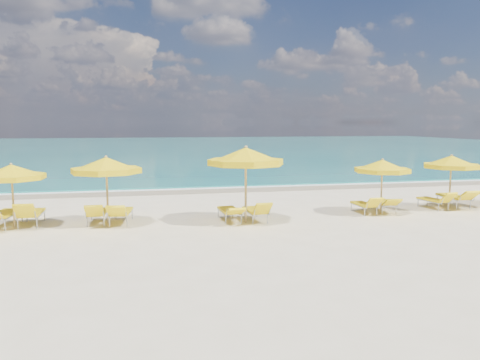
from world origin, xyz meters
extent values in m
plane|color=beige|center=(0.00, 0.00, 0.00)|extent=(120.00, 120.00, 0.00)
cube|color=#14726D|center=(0.00, 48.00, 0.00)|extent=(120.00, 80.00, 0.30)
cube|color=tan|center=(0.00, 7.40, 0.00)|extent=(120.00, 2.60, 0.01)
cube|color=white|center=(0.00, 8.20, 0.00)|extent=(120.00, 1.20, 0.03)
cube|color=white|center=(-6.00, 17.00, 0.00)|extent=(14.00, 0.36, 0.05)
cube|color=white|center=(8.00, 24.00, 0.00)|extent=(18.00, 0.30, 0.05)
cylinder|color=tan|center=(-7.71, 0.12, 1.01)|extent=(0.06, 0.06, 2.02)
cone|color=yellow|center=(-7.71, 0.12, 1.86)|extent=(2.67, 2.67, 0.40)
cylinder|color=yellow|center=(-7.71, 0.12, 1.66)|extent=(2.69, 2.69, 0.16)
sphere|color=tan|center=(-7.71, 0.12, 2.07)|extent=(0.09, 0.09, 0.09)
cylinder|color=tan|center=(-4.79, -0.09, 1.11)|extent=(0.07, 0.07, 2.22)
cone|color=yellow|center=(-4.79, -0.09, 2.04)|extent=(2.58, 2.58, 0.44)
cylinder|color=yellow|center=(-4.79, -0.09, 1.83)|extent=(2.60, 2.60, 0.18)
sphere|color=tan|center=(-4.79, -0.09, 2.27)|extent=(0.10, 0.10, 0.10)
cylinder|color=tan|center=(-0.25, -0.59, 1.25)|extent=(0.08, 0.08, 2.51)
cone|color=yellow|center=(-0.25, -0.59, 2.30)|extent=(2.64, 2.64, 0.50)
cylinder|color=yellow|center=(-0.25, -0.59, 2.06)|extent=(2.66, 2.66, 0.20)
sphere|color=tan|center=(-0.25, -0.59, 2.56)|extent=(0.11, 0.11, 0.11)
cylinder|color=tan|center=(4.99, -0.17, 0.99)|extent=(0.06, 0.06, 1.99)
cone|color=yellow|center=(4.99, -0.17, 1.83)|extent=(2.23, 2.23, 0.40)
cylinder|color=yellow|center=(4.99, -0.17, 1.63)|extent=(2.25, 2.25, 0.16)
sphere|color=tan|center=(4.99, -0.17, 2.03)|extent=(0.09, 0.09, 0.09)
cylinder|color=tan|center=(8.12, 0.18, 1.03)|extent=(0.06, 0.06, 2.06)
cone|color=yellow|center=(8.12, 0.18, 1.90)|extent=(2.42, 2.42, 0.41)
cylinder|color=yellow|center=(8.12, 0.18, 1.70)|extent=(2.44, 2.44, 0.17)
sphere|color=tan|center=(8.12, 0.18, 2.11)|extent=(0.09, 0.09, 0.09)
cube|color=yellow|center=(-8.10, 0.57, 0.42)|extent=(0.86, 1.53, 0.09)
cube|color=yellow|center=(-7.28, 0.62, 0.40)|extent=(0.62, 1.38, 0.08)
cube|color=yellow|center=(-7.28, -0.29, 0.63)|extent=(0.61, 0.51, 0.52)
cube|color=yellow|center=(-5.17, 0.45, 0.37)|extent=(0.60, 1.29, 0.08)
cube|color=yellow|center=(-5.19, -0.41, 0.57)|extent=(0.58, 0.52, 0.45)
cube|color=yellow|center=(-4.37, 0.28, 0.39)|extent=(0.76, 1.41, 0.08)
cube|color=yellow|center=(-4.49, -0.64, 0.58)|extent=(0.66, 0.62, 0.45)
cube|color=yellow|center=(-0.74, -0.14, 0.37)|extent=(0.63, 1.31, 0.08)
cube|color=yellow|center=(-0.70, -1.06, 0.50)|extent=(0.60, 0.61, 0.32)
cube|color=yellow|center=(0.13, -0.30, 0.36)|extent=(0.64, 1.28, 0.08)
cube|color=yellow|center=(0.19, -1.13, 0.56)|extent=(0.59, 0.52, 0.46)
cube|color=yellow|center=(4.44, 0.15, 0.33)|extent=(0.54, 1.16, 0.07)
cube|color=yellow|center=(4.46, -0.62, 0.52)|extent=(0.52, 0.45, 0.42)
cube|color=yellow|center=(5.37, 0.34, 0.36)|extent=(0.73, 1.31, 0.08)
cube|color=yellow|center=(5.24, -0.53, 0.49)|extent=(0.63, 0.63, 0.33)
cube|color=yellow|center=(7.57, 0.47, 0.34)|extent=(0.72, 1.26, 0.07)
cube|color=yellow|center=(7.70, -0.31, 0.54)|extent=(0.60, 0.53, 0.45)
cube|color=yellow|center=(8.64, 0.68, 0.41)|extent=(0.70, 1.45, 0.09)
cube|color=yellow|center=(8.60, -0.31, 0.60)|extent=(0.66, 0.63, 0.44)
camera|label=1|loc=(-3.72, -15.78, 3.38)|focal=35.00mm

